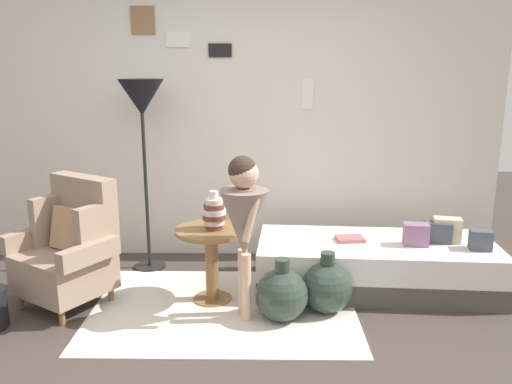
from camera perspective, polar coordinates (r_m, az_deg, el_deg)
name	(u,v)px	position (r m, az deg, el deg)	size (l,w,h in m)	color
ground_plane	(230,361)	(3.40, -2.89, -17.99)	(12.00, 12.00, 0.00)	#423833
gallery_wall	(241,119)	(4.87, -1.63, 7.99)	(4.80, 0.12, 2.60)	silver
rug	(224,308)	(4.02, -3.53, -12.60)	(1.97, 1.42, 0.01)	silver
armchair	(70,248)	(4.21, -19.71, -5.80)	(0.90, 0.84, 0.97)	olive
daybed	(375,265)	(4.39, 12.97, -7.82)	(1.95, 0.92, 0.40)	#4C4742
pillow_head	(481,240)	(4.38, 23.42, -4.84)	(0.16, 0.12, 0.15)	#474C56
pillow_mid	(447,230)	(4.47, 20.23, -3.92)	(0.21, 0.12, 0.20)	beige
pillow_back	(438,232)	(4.43, 19.34, -4.19)	(0.20, 0.12, 0.17)	#474C56
pillow_extra	(416,235)	(4.30, 17.15, -4.48)	(0.19, 0.12, 0.18)	gray
side_table	(212,250)	(4.01, -4.89, -6.39)	(0.55, 0.55, 0.58)	olive
vase_striped	(214,213)	(3.91, -4.63, -2.33)	(0.18, 0.18, 0.30)	brown
floor_lamp	(142,106)	(4.55, -12.42, 9.21)	(0.39, 0.39, 1.68)	black
person_child	(244,216)	(3.60, -1.32, -2.66)	(0.34, 0.34, 1.20)	#D8AD8E
book_on_daybed	(350,239)	(4.31, 10.28, -5.08)	(0.22, 0.16, 0.03)	#AD6167
demijohn_near	(282,295)	(3.79, 2.85, -11.18)	(0.38, 0.38, 0.46)	#2D3D33
demijohn_far	(327,287)	(3.93, 7.78, -10.30)	(0.38, 0.38, 0.46)	#2D3D33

